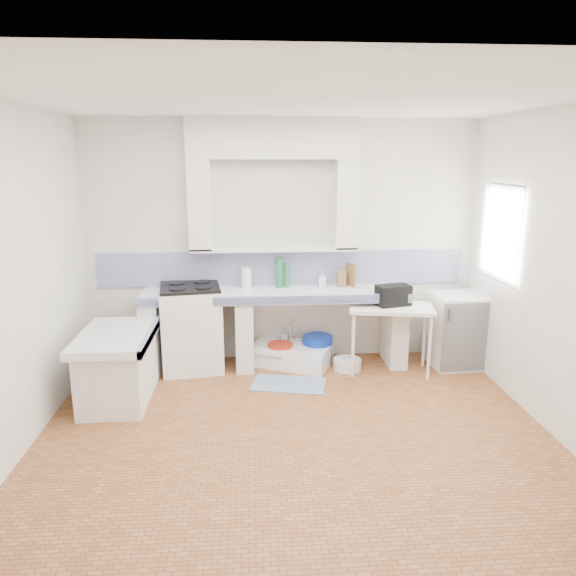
{
  "coord_description": "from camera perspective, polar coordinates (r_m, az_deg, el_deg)",
  "views": [
    {
      "loc": [
        -0.36,
        -4.18,
        2.37
      ],
      "look_at": [
        0.0,
        1.0,
        1.1
      ],
      "focal_mm": 33.37,
      "sensor_mm": 36.0,
      "label": 1
    }
  ],
  "objects": [
    {
      "name": "floor",
      "position": [
        4.82,
        0.85,
        -15.72
      ],
      "size": [
        4.5,
        4.5,
        0.0
      ],
      "primitive_type": "plane",
      "color": "#9B5E35",
      "rests_on": "ground"
    },
    {
      "name": "ceiling",
      "position": [
        4.22,
        0.99,
        19.58
      ],
      "size": [
        4.5,
        4.5,
        0.0
      ],
      "primitive_type": "plane",
      "rotation": [
        3.14,
        0.0,
        0.0
      ],
      "color": "white",
      "rests_on": "ground"
    },
    {
      "name": "wall_back",
      "position": [
        6.27,
        -0.63,
        4.84
      ],
      "size": [
        4.5,
        0.0,
        4.5
      ],
      "primitive_type": "plane",
      "rotation": [
        1.57,
        0.0,
        0.0
      ],
      "color": "white",
      "rests_on": "ground"
    },
    {
      "name": "wall_front",
      "position": [
        2.42,
        4.96,
        -10.06
      ],
      "size": [
        4.5,
        0.0,
        4.5
      ],
      "primitive_type": "plane",
      "rotation": [
        -1.57,
        0.0,
        0.0
      ],
      "color": "white",
      "rests_on": "ground"
    },
    {
      "name": "wall_left",
      "position": [
        4.69,
        -27.63,
        0.21
      ],
      "size": [
        0.0,
        4.5,
        4.5
      ],
      "primitive_type": "plane",
      "rotation": [
        1.57,
        0.0,
        1.57
      ],
      "color": "white",
      "rests_on": "ground"
    },
    {
      "name": "wall_right",
      "position": [
        5.02,
        27.43,
        1.03
      ],
      "size": [
        0.0,
        4.5,
        4.5
      ],
      "primitive_type": "plane",
      "rotation": [
        1.57,
        0.0,
        -1.57
      ],
      "color": "white",
      "rests_on": "ground"
    },
    {
      "name": "alcove_mass",
      "position": [
        6.06,
        -1.57,
        15.68
      ],
      "size": [
        1.9,
        0.25,
        0.45
      ],
      "primitive_type": "cube",
      "color": "white",
      "rests_on": "ground"
    },
    {
      "name": "window_frame",
      "position": [
        6.11,
        23.31,
        5.38
      ],
      "size": [
        0.35,
        0.86,
        1.06
      ],
      "primitive_type": "cube",
      "color": "#341D10",
      "rests_on": "ground"
    },
    {
      "name": "lace_valance",
      "position": [
        6.01,
        22.41,
        9.0
      ],
      "size": [
        0.01,
        0.84,
        0.24
      ],
      "primitive_type": "cube",
      "color": "white",
      "rests_on": "ground"
    },
    {
      "name": "counter_slab",
      "position": [
        6.08,
        -1.39,
        -0.64
      ],
      "size": [
        3.0,
        0.6,
        0.08
      ],
      "primitive_type": "cube",
      "color": "white",
      "rests_on": "ground"
    },
    {
      "name": "counter_lip",
      "position": [
        5.81,
        -1.27,
        -1.33
      ],
      "size": [
        3.0,
        0.04,
        0.1
      ],
      "primitive_type": "cube",
      "color": "navy",
      "rests_on": "ground"
    },
    {
      "name": "counter_pier_left",
      "position": [
        6.31,
        -14.23,
        -4.81
      ],
      "size": [
        0.2,
        0.55,
        0.82
      ],
      "primitive_type": "cube",
      "color": "white",
      "rests_on": "ground"
    },
    {
      "name": "counter_pier_mid",
      "position": [
        6.2,
        -4.61,
        -4.73
      ],
      "size": [
        0.2,
        0.55,
        0.82
      ],
      "primitive_type": "cube",
      "color": "white",
      "rests_on": "ground"
    },
    {
      "name": "counter_pier_right",
      "position": [
        6.42,
        11.25,
        -4.31
      ],
      "size": [
        0.2,
        0.55,
        0.82
      ],
      "primitive_type": "cube",
      "color": "white",
      "rests_on": "ground"
    },
    {
      "name": "peninsula_top",
      "position": [
        5.53,
        -17.86,
        -4.97
      ],
      "size": [
        0.7,
        1.1,
        0.08
      ],
      "primitive_type": "cube",
      "color": "white",
      "rests_on": "ground"
    },
    {
      "name": "peninsula_base",
      "position": [
        5.65,
        -17.6,
        -8.34
      ],
      "size": [
        0.6,
        1.0,
        0.62
      ],
      "primitive_type": "cube",
      "color": "white",
      "rests_on": "ground"
    },
    {
      "name": "peninsula_lip",
      "position": [
        5.46,
        -14.48,
        -4.98
      ],
      "size": [
        0.04,
        1.1,
        0.1
      ],
      "primitive_type": "cube",
      "color": "navy",
      "rests_on": "ground"
    },
    {
      "name": "backsplash",
      "position": [
        6.31,
        -0.61,
        2.13
      ],
      "size": [
        4.27,
        0.03,
        0.4
      ],
      "primitive_type": "cube",
      "color": "navy",
      "rests_on": "ground"
    },
    {
      "name": "stove",
      "position": [
        6.21,
        -10.22,
        -4.28
      ],
      "size": [
        0.75,
        0.73,
        0.95
      ],
      "primitive_type": "cube",
      "rotation": [
        0.0,
        0.0,
        0.14
      ],
      "color": "white",
      "rests_on": "ground"
    },
    {
      "name": "sink",
      "position": [
        6.31,
        0.33,
        -7.28
      ],
      "size": [
        1.01,
        0.81,
        0.21
      ],
      "primitive_type": "cube",
      "rotation": [
        0.0,
        0.0,
        -0.43
      ],
      "color": "white",
      "rests_on": "ground"
    },
    {
      "name": "side_table",
      "position": [
        6.15,
        10.79,
        -5.35
      ],
      "size": [
        1.0,
        0.67,
        0.04
      ],
      "primitive_type": "cube",
      "rotation": [
        0.0,
        0.0,
        -0.18
      ],
      "color": "white",
      "rests_on": "ground"
    },
    {
      "name": "fridge",
      "position": [
        6.51,
        17.4,
        -4.29
      ],
      "size": [
        0.57,
        0.57,
        0.85
      ],
      "primitive_type": "cube",
      "rotation": [
        0.0,
        0.0,
        0.05
      ],
      "color": "white",
      "rests_on": "ground"
    },
    {
      "name": "bucket_red",
      "position": [
        6.26,
        -0.83,
        -7.15
      ],
      "size": [
        0.34,
        0.34,
        0.27
      ],
      "primitive_type": "cylinder",
      "rotation": [
        0.0,
        0.0,
        -0.16
      ],
      "color": "red",
      "rests_on": "ground"
    },
    {
      "name": "bucket_orange",
      "position": [
        6.23,
        1.63,
        -7.44
      ],
      "size": [
        0.26,
        0.26,
        0.24
      ],
      "primitive_type": "cylinder",
      "rotation": [
        0.0,
        0.0,
        -0.01
      ],
      "color": "#DA5620",
      "rests_on": "ground"
    },
    {
      "name": "bucket_blue",
      "position": [
        6.36,
        3.15,
        -6.56
      ],
      "size": [
        0.36,
        0.36,
        0.33
      ],
      "primitive_type": "cylinder",
      "rotation": [
        0.0,
        0.0,
        0.01
      ],
      "color": "#092AB1",
      "rests_on": "ground"
    },
    {
      "name": "basin_white",
      "position": [
        6.23,
        6.33,
        -8.07
      ],
      "size": [
        0.35,
        0.35,
        0.12
      ],
      "primitive_type": "cylinder",
      "rotation": [
        0.0,
        0.0,
        -0.09
      ],
      "color": "white",
      "rests_on": "ground"
    },
    {
      "name": "water_bottle_a",
      "position": [
        6.43,
        -0.46,
        -6.29
      ],
      "size": [
        0.1,
        0.1,
        0.33
      ],
      "primitive_type": "cylinder",
      "rotation": [
        0.0,
        0.0,
        -0.15
      ],
      "color": "silver",
      "rests_on": "ground"
    },
    {
      "name": "water_bottle_b",
      "position": [
        6.43,
        1.11,
        -6.59
      ],
      "size": [
        0.08,
        0.08,
        0.27
      ],
      "primitive_type": "cylinder",
      "rotation": [
        0.0,
        0.0,
        -0.11
      ],
      "color": "silver",
      "rests_on": "ground"
    },
    {
      "name": "black_bag",
      "position": [
        6.05,
        11.14,
        -0.76
      ],
      "size": [
        0.41,
        0.29,
        0.23
      ],
      "primitive_type": "cube",
      "rotation": [
        0.0,
        0.0,
        0.25
      ],
      "color": "black",
      "rests_on": "side_table"
    },
    {
      "name": "green_bottle_a",
      "position": [
        6.17,
        -0.96,
        1.66
      ],
      "size": [
        0.08,
        0.08,
        0.36
      ],
      "primitive_type": "cylinder",
      "rotation": [
        0.0,
        0.0,
        -0.04
      ],
      "color": "#1D663B",
      "rests_on": "counter_slab"
    },
    {
      "name": "green_bottle_b",
      "position": [
        6.19,
        -0.14,
        1.36
      ],
      "size": [
        0.07,
        0.07,
        0.28
      ],
      "primitive_type": "cylinder",
      "rotation": [
        0.0,
        0.0,
        -0.22
      ],
      "color": "#1D663B",
      "rests_on": "counter_slab"
    },
    {
      "name": "knife_block",
      "position": [
        6.27,
        5.74,
        1.0
      ],
      "size": [
        0.09,
        0.08,
        0.19
      ],
      "primitive_type": "cube",
      "rotation": [
        0.0,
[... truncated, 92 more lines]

